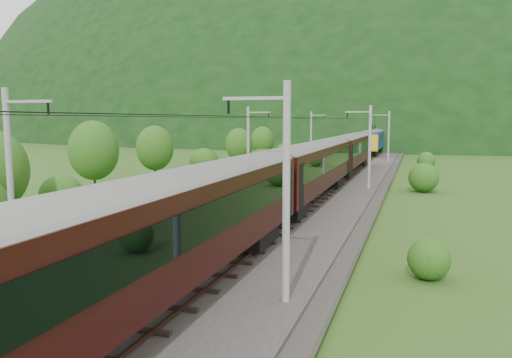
% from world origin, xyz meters
% --- Properties ---
extents(ground, '(600.00, 600.00, 0.00)m').
position_xyz_m(ground, '(0.00, 0.00, 0.00)').
color(ground, '#344E18').
rests_on(ground, ground).
extents(railbed, '(14.00, 220.00, 0.30)m').
position_xyz_m(railbed, '(0.00, 10.00, 0.15)').
color(railbed, '#38332D').
rests_on(railbed, ground).
extents(track_left, '(2.40, 220.00, 0.27)m').
position_xyz_m(track_left, '(-2.40, 10.00, 0.37)').
color(track_left, '#543024').
rests_on(track_left, railbed).
extents(track_right, '(2.40, 220.00, 0.27)m').
position_xyz_m(track_right, '(2.40, 10.00, 0.37)').
color(track_right, '#543024').
rests_on(track_right, railbed).
extents(catenary_left, '(2.54, 192.28, 8.00)m').
position_xyz_m(catenary_left, '(-6.12, 32.00, 4.50)').
color(catenary_left, gray).
rests_on(catenary_left, railbed).
extents(catenary_right, '(2.54, 192.28, 8.00)m').
position_xyz_m(catenary_right, '(6.12, 32.00, 4.50)').
color(catenary_right, gray).
rests_on(catenary_right, railbed).
extents(overhead_wires, '(4.83, 198.00, 0.03)m').
position_xyz_m(overhead_wires, '(0.00, 10.00, 7.10)').
color(overhead_wires, black).
rests_on(overhead_wires, ground).
extents(mountain_main, '(504.00, 360.00, 244.00)m').
position_xyz_m(mountain_main, '(0.00, 260.00, 0.00)').
color(mountain_main, black).
rests_on(mountain_main, ground).
extents(mountain_ridge, '(336.00, 280.00, 132.00)m').
position_xyz_m(mountain_ridge, '(-120.00, 300.00, 0.00)').
color(mountain_ridge, black).
rests_on(mountain_ridge, ground).
extents(train, '(3.20, 128.98, 5.58)m').
position_xyz_m(train, '(2.40, 23.14, 3.76)').
color(train, black).
rests_on(train, ground).
extents(hazard_post_near, '(0.16, 0.16, 1.53)m').
position_xyz_m(hazard_post_near, '(-0.23, 45.74, 1.06)').
color(hazard_post_near, red).
rests_on(hazard_post_near, railbed).
extents(hazard_post_far, '(0.18, 0.18, 1.66)m').
position_xyz_m(hazard_post_far, '(0.42, 67.64, 1.13)').
color(hazard_post_far, red).
rests_on(hazard_post_far, railbed).
extents(signal, '(0.27, 0.27, 2.44)m').
position_xyz_m(signal, '(-3.68, 42.40, 1.73)').
color(signal, black).
rests_on(signal, railbed).
extents(vegetation_left, '(13.20, 145.00, 6.89)m').
position_xyz_m(vegetation_left, '(-14.99, 14.46, 2.88)').
color(vegetation_left, '#295115').
rests_on(vegetation_left, ground).
extents(vegetation_right, '(6.38, 97.26, 3.11)m').
position_xyz_m(vegetation_right, '(10.79, 8.26, 1.32)').
color(vegetation_right, '#295115').
rests_on(vegetation_right, ground).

